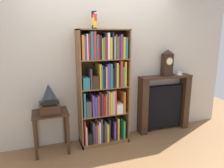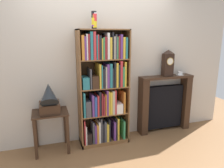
% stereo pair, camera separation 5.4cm
% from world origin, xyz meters
% --- Properties ---
extents(ground_plane, '(7.59, 6.40, 0.02)m').
position_xyz_m(ground_plane, '(0.00, 0.00, -0.01)').
color(ground_plane, brown).
extents(wall_back, '(4.59, 0.08, 2.65)m').
position_xyz_m(wall_back, '(0.18, 0.28, 1.33)').
color(wall_back, beige).
rests_on(wall_back, ground).
extents(bookshelf, '(0.79, 0.35, 1.85)m').
position_xyz_m(bookshelf, '(-0.00, 0.05, 0.92)').
color(bookshelf, brown).
rests_on(bookshelf, ground).
extents(cup_stack, '(0.08, 0.08, 0.25)m').
position_xyz_m(cup_stack, '(-0.12, 0.09, 1.98)').
color(cup_stack, black).
rests_on(cup_stack, bookshelf).
extents(side_table_left, '(0.52, 0.42, 0.64)m').
position_xyz_m(side_table_left, '(-0.84, 0.03, 0.47)').
color(side_table_left, '#382316').
rests_on(side_table_left, ground).
extents(gramophone, '(0.29, 0.46, 0.52)m').
position_xyz_m(gramophone, '(-0.84, -0.03, 0.86)').
color(gramophone, '#382316').
rests_on(gramophone, side_table_left).
extents(fireplace_mantel, '(1.00, 0.23, 1.05)m').
position_xyz_m(fireplace_mantel, '(1.19, 0.14, 0.51)').
color(fireplace_mantel, '#382316').
rests_on(fireplace_mantel, ground).
extents(mantel_clock, '(0.17, 0.14, 0.46)m').
position_xyz_m(mantel_clock, '(1.21, 0.12, 1.28)').
color(mantel_clock, black).
rests_on(mantel_clock, fireplace_mantel).
extents(teacup_with_saucer, '(0.14, 0.14, 0.07)m').
position_xyz_m(teacup_with_saucer, '(1.47, 0.13, 1.07)').
color(teacup_with_saucer, white).
rests_on(teacup_with_saucer, fireplace_mantel).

